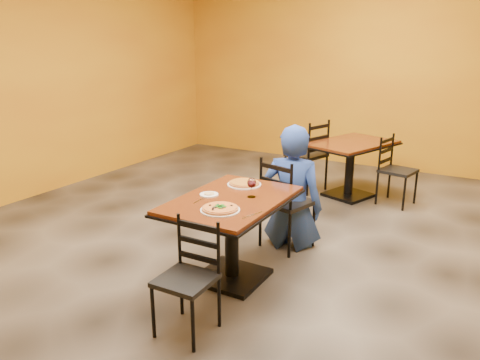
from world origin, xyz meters
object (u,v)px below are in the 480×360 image
Objects in this scene: chair_main_far at (288,203)px; plate_far at (244,184)px; diner at (293,186)px; wine_glass at (252,187)px; chair_main_near at (186,280)px; chair_second_right at (398,171)px; side_plate at (209,195)px; pizza_main at (220,208)px; table_second at (350,156)px; plate_main at (220,210)px; chair_second_left at (306,155)px; pizza_far at (244,183)px; table_main at (232,219)px.

chair_main_far is 0.61m from plate_far.
diner reaches higher than wine_glass.
chair_main_far reaches higher than chair_main_near.
side_plate is (-1.03, -2.77, 0.32)m from chair_second_right.
chair_main_near is 2.88× the size of pizza_main.
table_second is 3.57m from chair_main_near.
plate_main and side_plate have the same top height.
pizza_main is at bearing 0.00° from plate_main.
plate_main is (-0.04, 0.52, 0.35)m from chair_main_near.
chair_second_right is 2.55m from plate_far.
chair_main_far is at bearing 88.66° from chair_main_near.
chair_second_right is at bearing -94.80° from chair_main_far.
side_plate reaches higher than table_second.
chair_second_left is at bearing 94.44° from side_plate.
diner is at bearing 67.37° from pizza_far.
plate_main is at bearing 0.00° from pizza_main.
chair_second_left is 0.80× the size of diner.
chair_second_left reaches higher than chair_main_near.
chair_second_left is at bearing 97.70° from chair_main_near.
pizza_far is at bearing 81.49° from chair_main_far.
table_second is at bearing 85.76° from table_main.
chair_second_left is at bearing 98.03° from pizza_far.
table_main is 2.77m from chair_second_left.
chair_main_near is at bearing -91.30° from table_second.
chair_second_left is 3.09m from plate_main.
chair_second_left is 1.89m from diner.
diner reaches higher than chair_main_near.
pizza_main is at bearing -92.30° from table_second.
chair_second_left reaches higher than table_second.
plate_main reaches higher than table_main.
pizza_far is at bearing 58.32° from diner.
table_main is 0.43m from plate_far.
chair_second_left is 2.40m from pizza_far.
table_main is at bearing 97.43° from chair_main_near.
wine_glass reaches higher than table_second.
chair_main_near is at bearing -90.80° from wine_glass.
diner is (-0.05, -1.79, 0.07)m from table_second.
diner reaches higher than pizza_main.
chair_second_left is 2.40m from plate_far.
chair_main_near is 3.61m from chair_second_left.
table_second is 2.39m from plate_far.
diner reaches higher than plate_far.
chair_main_far is 0.85m from wine_glass.
diner is at bearing -91.63° from table_second.
chair_second_left is 6.22× the size of side_plate.
chair_second_right reaches higher than table_second.
chair_second_right is 5.46× the size of side_plate.
plate_main is 1.00× the size of plate_far.
pizza_far is (0.33, -2.36, 0.27)m from chair_second_left.
table_main is 0.85m from chair_main_near.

